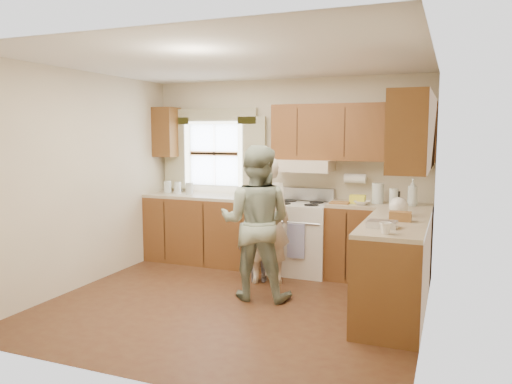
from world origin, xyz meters
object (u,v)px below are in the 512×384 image
at_px(woman_left, 266,220).
at_px(woman_right, 256,222).
at_px(child, 259,247).
at_px(stove, 300,236).

xyz_separation_m(woman_left, woman_right, (0.09, -0.55, 0.07)).
xyz_separation_m(woman_right, child, (-0.18, 0.55, -0.41)).
bearing_deg(stove, woman_right, -98.02).
distance_m(woman_left, woman_right, 0.56).
relative_size(woman_left, woman_right, 0.92).
xyz_separation_m(stove, child, (-0.34, -0.59, -0.04)).
distance_m(stove, child, 0.68).
bearing_deg(child, woman_right, 92.22).
xyz_separation_m(woman_left, child, (-0.09, 0.00, -0.34)).
distance_m(woman_right, child, 0.71).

